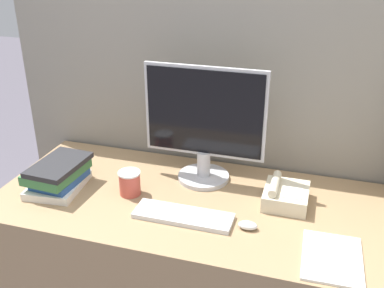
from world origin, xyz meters
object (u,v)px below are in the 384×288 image
at_px(monitor, 204,127).
at_px(keyboard, 183,216).
at_px(mouse, 248,225).
at_px(coffee_cup, 130,183).
at_px(book_stack, 58,176).
at_px(desk_telephone, 285,195).

height_order(monitor, keyboard, monitor).
xyz_separation_m(mouse, coffee_cup, (-0.54, 0.11, 0.04)).
height_order(keyboard, book_stack, book_stack).
distance_m(keyboard, desk_telephone, 0.44).
bearing_deg(book_stack, coffee_cup, 8.73).
relative_size(keyboard, mouse, 5.31).
xyz_separation_m(monitor, desk_telephone, (0.39, -0.11, -0.22)).
xyz_separation_m(keyboard, book_stack, (-0.60, 0.06, 0.06)).
distance_m(mouse, coffee_cup, 0.56).
bearing_deg(coffee_cup, book_stack, -171.27).
bearing_deg(mouse, coffee_cup, 168.78).
bearing_deg(mouse, desk_telephone, 62.99).
height_order(keyboard, desk_telephone, desk_telephone).
distance_m(keyboard, mouse, 0.26).
xyz_separation_m(book_stack, desk_telephone, (0.98, 0.17, -0.03)).
bearing_deg(mouse, keyboard, -179.50).
bearing_deg(book_stack, mouse, -3.83).
height_order(monitor, book_stack, monitor).
relative_size(mouse, coffee_cup, 0.70).
distance_m(keyboard, book_stack, 0.61).
relative_size(coffee_cup, desk_telephone, 0.53).
distance_m(monitor, mouse, 0.50).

